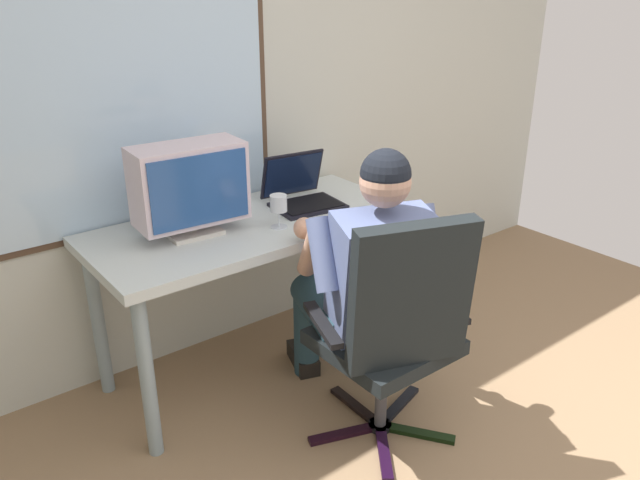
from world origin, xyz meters
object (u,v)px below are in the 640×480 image
object	(u,v)px
laptop	(301,191)
wine_glass	(279,205)
office_chair	(397,325)
desk	(253,240)
person_seated	(367,280)
crt_monitor	(189,185)

from	to	relation	value
laptop	wine_glass	world-z (taller)	laptop
office_chair	wine_glass	size ratio (longest dim) A/B	6.92
laptop	desk	bearing A→B (deg)	-169.56
person_seated	desk	bearing A→B (deg)	110.17
office_chair	crt_monitor	xyz separation A→B (m)	(-0.40, 0.83, 0.42)
person_seated	crt_monitor	bearing A→B (deg)	129.56
office_chair	crt_monitor	world-z (taller)	crt_monitor
person_seated	laptop	world-z (taller)	person_seated
wine_glass	crt_monitor	bearing A→B (deg)	153.64
crt_monitor	person_seated	bearing A→B (deg)	-50.44
office_chair	crt_monitor	size ratio (longest dim) A/B	2.18
office_chair	laptop	distance (m)	0.92
office_chair	desk	bearing A→B (deg)	98.59
person_seated	office_chair	bearing A→B (deg)	-107.08
desk	person_seated	world-z (taller)	person_seated
crt_monitor	laptop	distance (m)	0.61
office_chair	person_seated	bearing A→B (deg)	72.92
office_chair	person_seated	distance (m)	0.28
person_seated	wine_glass	bearing A→B (deg)	109.65
office_chair	wine_glass	bearing A→B (deg)	95.76
crt_monitor	wine_glass	bearing A→B (deg)	-26.36
laptop	wine_glass	size ratio (longest dim) A/B	2.36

